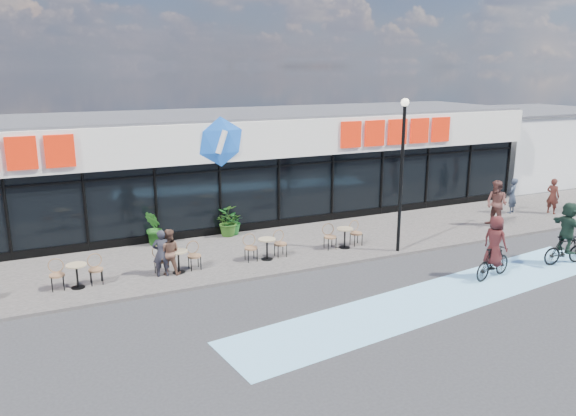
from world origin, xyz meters
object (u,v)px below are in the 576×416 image
Objects in this scene: pedestrian_a at (497,204)px; cyclist_b at (567,236)px; patron_right at (169,252)px; cyclist_a at (494,253)px; pedestrian_b at (553,196)px; potted_plant_left at (154,228)px; patron_left at (161,253)px; lamp_post at (402,163)px; potted_plant_mid at (226,222)px; pedestrian_c at (512,196)px; potted_plant_right at (232,222)px.

cyclist_b is at bearing -25.09° from pedestrian_a.
cyclist_a is (9.31, -4.38, -0.02)m from patron_right.
cyclist_a reaches higher than pedestrian_b.
patron_left is at bearing -97.76° from potted_plant_left.
pedestrian_a is (5.57, 0.99, -2.24)m from lamp_post.
potted_plant_mid is 4.65m from patron_left.
lamp_post is 3.41× the size of pedestrian_c.
pedestrian_a is at bearing -158.60° from patron_right.
potted_plant_right is 12.79m from pedestrian_c.
lamp_post is at bearing -42.76° from potted_plant_right.
lamp_post reaches higher than cyclist_b.
pedestrian_c is at bearing 40.65° from cyclist_a.
potted_plant_right is (3.06, 0.11, -0.13)m from potted_plant_left.
patron_right is (-0.20, -3.18, 0.09)m from potted_plant_left.
pedestrian_c is at bearing 109.95° from pedestrian_a.
patron_left is (-8.26, 1.04, -2.44)m from lamp_post.
potted_plant_left is 0.61× the size of cyclist_b.
cyclist_b reaches higher than pedestrian_a.
lamp_post reaches higher than potted_plant_mid.
cyclist_a is at bearing -51.73° from potted_plant_right.
pedestrian_b reaches higher than pedestrian_c.
cyclist_b reaches higher than pedestrian_c.
cyclist_b is at bearing 120.88° from pedestrian_b.
cyclist_a is at bearing 165.76° from patron_left.
cyclist_a is 0.95× the size of cyclist_b.
pedestrian_c is at bearing -6.99° from potted_plant_left.
cyclist_b is (9.25, -7.69, 0.38)m from potted_plant_right.
patron_left is 0.95× the size of pedestrian_b.
potted_plant_right is at bearing -126.06° from patron_left.
cyclist_b is (3.20, -0.02, 0.19)m from cyclist_a.
pedestrian_a is (10.33, -3.41, 0.43)m from potted_plant_right.
pedestrian_b is (14.20, -2.88, 0.28)m from potted_plant_right.
potted_plant_mid is at bearing 1.28° from potted_plant_left.
potted_plant_left reaches higher than potted_plant_right.
potted_plant_left is at bearing -32.06° from pedestrian_c.
patron_left is at bearing -136.11° from potted_plant_right.
potted_plant_mid is at bearing 139.01° from lamp_post.
potted_plant_mid is at bearing -33.84° from pedestrian_c.
pedestrian_c is 0.73× the size of cyclist_b.
potted_plant_right is at bearing 128.27° from cyclist_a.
pedestrian_a reaches higher than potted_plant_left.
cyclist_a reaches higher than pedestrian_a.
potted_plant_left is 17.48m from pedestrian_b.
potted_plant_mid is 9.89m from cyclist_a.
lamp_post reaches higher than pedestrian_b.
patron_right reaches higher than potted_plant_right.
cyclist_a is (-6.57, -5.64, -0.07)m from pedestrian_c.
patron_left is at bearing 155.71° from cyclist_a.
potted_plant_left is 0.87× the size of patron_left.
potted_plant_left is 3.28m from patron_left.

